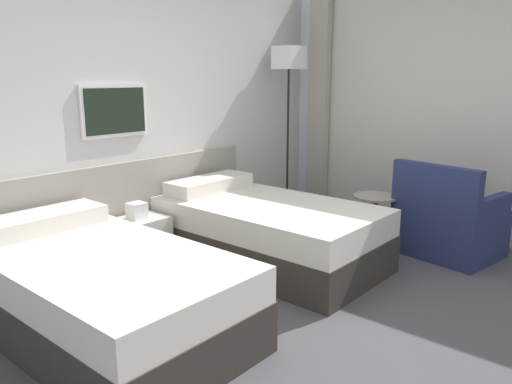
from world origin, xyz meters
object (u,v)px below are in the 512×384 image
(bed_near_door, at_px, (102,292))
(floor_lamp, at_px, (289,71))
(nightstand, at_px, (139,242))
(armchair, at_px, (448,225))
(side_table, at_px, (375,211))
(bed_near_window, at_px, (267,231))

(bed_near_door, distance_m, floor_lamp, 3.29)
(nightstand, height_order, armchair, armchair)
(side_table, bearing_deg, armchair, -70.03)
(bed_near_window, relative_size, floor_lamp, 1.00)
(armchair, bearing_deg, bed_near_window, 56.60)
(bed_near_window, height_order, nightstand, bed_near_window)
(nightstand, bearing_deg, bed_near_door, -138.25)
(bed_near_door, relative_size, armchair, 2.10)
(bed_near_window, xyz_separation_m, nightstand, (-0.84, 0.75, -0.05))
(nightstand, bearing_deg, bed_near_window, -41.75)
(bed_near_door, distance_m, side_table, 2.74)
(armchair, bearing_deg, nightstand, 57.14)
(bed_near_door, xyz_separation_m, nightstand, (0.84, 0.75, -0.05))
(bed_near_door, xyz_separation_m, side_table, (2.69, -0.53, 0.07))
(bed_near_door, distance_m, armchair, 3.13)
(bed_near_door, xyz_separation_m, floor_lamp, (2.89, 0.69, 1.41))
(bed_near_door, bearing_deg, nightstand, 41.75)
(bed_near_door, relative_size, side_table, 3.82)
(bed_near_door, xyz_separation_m, armchair, (2.91, -1.15, 0.01))
(bed_near_door, distance_m, bed_near_window, 1.68)
(bed_near_door, bearing_deg, side_table, -11.13)
(bed_near_window, xyz_separation_m, side_table, (1.00, -0.53, 0.07))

